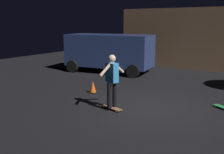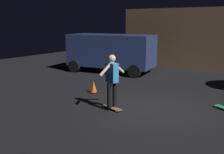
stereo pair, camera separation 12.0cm
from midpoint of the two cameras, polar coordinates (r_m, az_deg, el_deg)
name	(u,v)px [view 1 (the left image)]	position (r m, az deg, el deg)	size (l,w,h in m)	color
ground_plane	(149,108)	(8.72, 7.62, -6.55)	(28.00, 28.00, 0.00)	black
parked_van	(109,51)	(14.54, -0.86, 5.65)	(4.86, 2.88, 2.03)	navy
skateboard_ridden	(112,108)	(8.47, -0.41, -6.60)	(0.81, 0.39, 0.07)	olive
skater	(112,77)	(8.22, -0.42, -0.09)	(0.42, 0.97, 1.67)	black
traffic_cone	(93,87)	(10.39, -4.46, -2.24)	(0.34, 0.34, 0.46)	black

